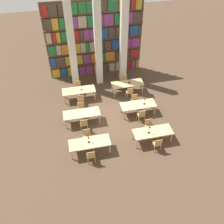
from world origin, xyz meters
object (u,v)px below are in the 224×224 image
(chair_1, at_px, (87,136))
(desk_lamp_4, at_px, (130,79))
(chair_10, at_px, (130,92))
(pillar_left, at_px, (72,47))
(reading_table_0, at_px, (90,143))
(chair_8, at_px, (81,99))
(desk_lamp_3, at_px, (81,86))
(pillar_center, at_px, (98,44))
(chair_4, at_px, (84,124))
(chair_9, at_px, (78,87))
(reading_table_3, at_px, (138,105))
(chair_0, at_px, (91,156))
(chair_5, at_px, (81,108))
(reading_table_5, at_px, (127,84))
(reading_table_4, at_px, (79,91))
(desk_lamp_2, at_px, (145,101))
(chair_11, at_px, (124,81))
(pillar_right, at_px, (124,42))
(chair_2, at_px, (157,144))
(reading_table_1, at_px, (153,132))
(chair_6, at_px, (141,115))
(reading_table_2, at_px, (82,114))
(desk_lamp_1, at_px, (149,129))
(desk_lamp_0, at_px, (89,139))
(chair_7, at_px, (135,100))

(chair_1, height_order, desk_lamp_4, desk_lamp_4)
(chair_10, bearing_deg, pillar_left, 145.16)
(reading_table_0, distance_m, chair_8, 4.00)
(desk_lamp_3, bearing_deg, pillar_center, 48.41)
(chair_4, bearing_deg, chair_9, 88.43)
(reading_table_3, bearing_deg, chair_0, -138.04)
(reading_table_0, distance_m, chair_5, 3.08)
(reading_table_0, xyz_separation_m, chair_4, (-0.08, 1.68, -0.16))
(chair_1, xyz_separation_m, reading_table_5, (3.41, 4.03, 0.16))
(pillar_center, bearing_deg, reading_table_4, -135.12)
(chair_4, relative_size, chair_5, 1.00)
(chair_5, height_order, desk_lamp_4, desk_lamp_4)
(chair_0, distance_m, desk_lamp_2, 4.94)
(chair_11, bearing_deg, pillar_right, -96.42)
(reading_table_0, relative_size, desk_lamp_2, 5.25)
(chair_2, height_order, chair_10, same)
(pillar_right, height_order, reading_table_1, pillar_right)
(pillar_left, relative_size, chair_6, 6.70)
(reading_table_3, xyz_separation_m, desk_lamp_3, (-3.23, 2.27, 0.41))
(pillar_left, relative_size, reading_table_2, 2.75)
(reading_table_5, xyz_separation_m, desk_lamp_4, (0.13, 0.03, 0.41))
(chair_9, xyz_separation_m, desk_lamp_4, (3.47, -0.63, 0.57))
(desk_lamp_1, height_order, chair_10, desk_lamp_1)
(desk_lamp_0, bearing_deg, reading_table_5, 54.36)
(chair_1, distance_m, chair_8, 3.30)
(reading_table_2, bearing_deg, chair_2, -39.88)
(chair_11, bearing_deg, reading_table_5, 92.58)
(chair_5, bearing_deg, chair_0, 90.53)
(reading_table_4, bearing_deg, chair_7, -24.97)
(pillar_left, bearing_deg, chair_9, -85.83)
(desk_lamp_0, distance_m, desk_lamp_4, 5.93)
(chair_1, bearing_deg, chair_8, -91.15)
(desk_lamp_0, relative_size, chair_8, 0.46)
(chair_0, distance_m, chair_5, 3.78)
(chair_0, height_order, desk_lamp_3, desk_lamp_3)
(pillar_right, relative_size, reading_table_5, 2.75)
(chair_0, bearing_deg, chair_8, 89.19)
(chair_11, xyz_separation_m, desk_lamp_4, (0.17, -0.67, 0.57))
(desk_lamp_1, bearing_deg, chair_2, -66.91)
(reading_table_3, bearing_deg, chair_11, 91.56)
(pillar_center, bearing_deg, pillar_left, 180.00)
(reading_table_2, distance_m, reading_table_4, 2.32)
(reading_table_2, xyz_separation_m, chair_4, (0.03, -0.70, -0.16))
(pillar_right, distance_m, chair_2, 7.50)
(desk_lamp_1, distance_m, desk_lamp_2, 2.45)
(chair_9, distance_m, desk_lamp_4, 3.58)
(desk_lamp_1, relative_size, chair_8, 0.54)
(desk_lamp_2, bearing_deg, reading_table_3, 173.86)
(pillar_right, xyz_separation_m, chair_11, (-0.11, -0.95, -2.51))
(chair_10, bearing_deg, reading_table_3, -87.11)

